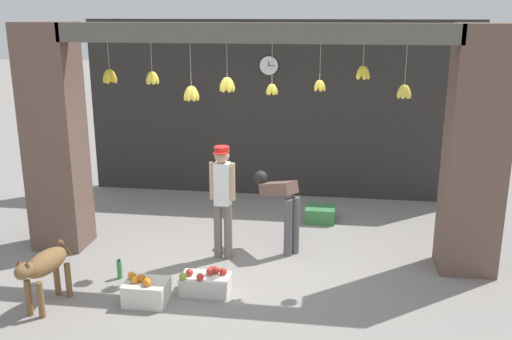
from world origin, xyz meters
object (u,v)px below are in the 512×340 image
(dog, at_px, (44,267))
(fruit_crate_apples, at_px, (205,283))
(fruit_crate_oranges, at_px, (146,291))
(water_bottle, at_px, (120,270))
(shopkeeper, at_px, (222,195))
(produce_box_green, at_px, (320,214))
(worker_stooping, at_px, (281,202))
(wall_clock, at_px, (269,66))

(dog, height_order, fruit_crate_apples, dog)
(fruit_crate_oranges, xyz_separation_m, water_bottle, (-0.53, 0.55, -0.03))
(shopkeeper, height_order, produce_box_green, shopkeeper)
(dog, height_order, water_bottle, dog)
(worker_stooping, bearing_deg, fruit_crate_apples, -166.87)
(wall_clock, bearing_deg, water_bottle, -111.49)
(fruit_crate_apples, height_order, wall_clock, wall_clock)
(fruit_crate_apples, bearing_deg, shopkeeper, 89.21)
(fruit_crate_apples, height_order, produce_box_green, fruit_crate_apples)
(fruit_crate_apples, bearing_deg, wall_clock, 85.86)
(produce_box_green, bearing_deg, water_bottle, -135.35)
(shopkeeper, xyz_separation_m, water_bottle, (-1.16, -0.80, -0.78))
(worker_stooping, height_order, wall_clock, wall_clock)
(dog, xyz_separation_m, shopkeeper, (1.69, 1.60, 0.40))
(fruit_crate_apples, distance_m, produce_box_green, 2.87)
(produce_box_green, bearing_deg, worker_stooping, -113.27)
(shopkeeper, height_order, worker_stooping, shopkeeper)
(shopkeeper, bearing_deg, wall_clock, -93.70)
(wall_clock, bearing_deg, dog, -113.88)
(dog, relative_size, worker_stooping, 0.90)
(shopkeeper, distance_m, fruit_crate_oranges, 1.66)
(fruit_crate_apples, bearing_deg, dog, -160.38)
(fruit_crate_oranges, relative_size, water_bottle, 1.89)
(worker_stooping, relative_size, fruit_crate_apples, 1.84)
(shopkeeper, distance_m, fruit_crate_apples, 1.27)
(shopkeeper, bearing_deg, water_bottle, 36.16)
(shopkeeper, height_order, wall_clock, wall_clock)
(fruit_crate_apples, xyz_separation_m, water_bottle, (-1.14, 0.21, -0.00))
(fruit_crate_apples, relative_size, wall_clock, 1.71)
(dog, xyz_separation_m, fruit_crate_apples, (1.68, 0.60, -0.37))
(worker_stooping, relative_size, wall_clock, 3.14)
(shopkeeper, bearing_deg, dog, 45.06)
(fruit_crate_oranges, distance_m, wall_clock, 4.77)
(wall_clock, bearing_deg, fruit_crate_apples, -94.14)
(dog, height_order, fruit_crate_oranges, dog)
(shopkeeper, xyz_separation_m, fruit_crate_apples, (-0.01, -1.00, -0.77))
(dog, bearing_deg, wall_clock, 165.43)
(worker_stooping, bearing_deg, shopkeeper, 159.41)
(worker_stooping, distance_m, wall_clock, 2.95)
(shopkeeper, relative_size, fruit_crate_apples, 2.71)
(water_bottle, distance_m, wall_clock, 4.46)
(shopkeeper, xyz_separation_m, produce_box_green, (1.24, 1.57, -0.78))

